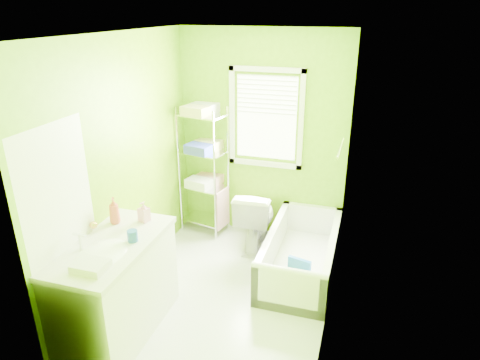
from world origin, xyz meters
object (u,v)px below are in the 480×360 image
(bathtub, at_px, (301,260))
(wire_shelf_unit, at_px, (204,156))
(toilet, at_px, (256,218))
(vanity, at_px, (116,286))

(bathtub, xyz_separation_m, wire_shelf_unit, (-1.38, 0.64, 0.88))
(bathtub, relative_size, wire_shelf_unit, 0.93)
(toilet, bearing_deg, bathtub, 143.20)
(vanity, relative_size, wire_shelf_unit, 0.73)
(bathtub, bearing_deg, wire_shelf_unit, 155.21)
(bathtub, relative_size, vanity, 1.28)
(bathtub, bearing_deg, vanity, -135.01)
(toilet, relative_size, wire_shelf_unit, 0.46)
(toilet, xyz_separation_m, wire_shelf_unit, (-0.75, 0.22, 0.65))
(vanity, bearing_deg, wire_shelf_unit, 88.80)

